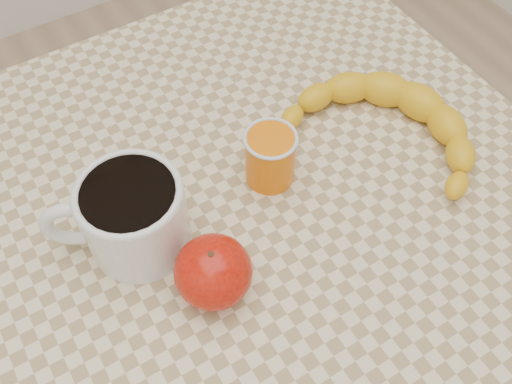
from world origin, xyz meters
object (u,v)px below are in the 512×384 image
apple (213,272)px  banana (390,126)px  table (256,236)px  coffee_mug (131,215)px  orange_juice_glass (270,157)px

apple → banana: size_ratio=0.30×
table → banana: bearing=-1.0°
coffee_mug → banana: coffee_mug is taller
orange_juice_glass → banana: 0.17m
coffee_mug → banana: bearing=-4.6°
table → apple: size_ratio=7.28×
apple → table: bearing=37.5°
table → coffee_mug: 0.21m
coffee_mug → orange_juice_glass: 0.18m
table → banana: size_ratio=2.22×
table → orange_juice_glass: bearing=34.6°
coffee_mug → orange_juice_glass: size_ratio=2.30×
apple → coffee_mug: bearing=114.8°
table → orange_juice_glass: orange_juice_glass is taller
coffee_mug → banana: size_ratio=0.50×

